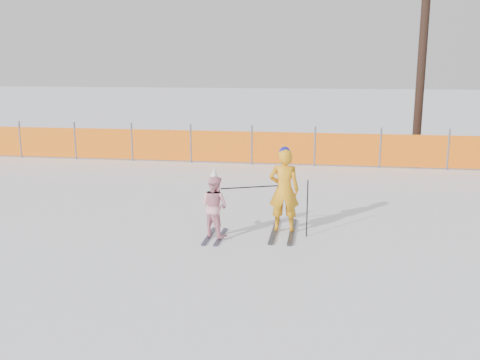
% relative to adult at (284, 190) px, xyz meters
% --- Properties ---
extents(ground, '(120.00, 120.00, 0.00)m').
position_rel_adult_xyz_m(ground, '(-0.84, -0.51, -0.82)').
color(ground, white).
rests_on(ground, ground).
extents(adult, '(0.59, 1.59, 1.66)m').
position_rel_adult_xyz_m(adult, '(0.00, 0.00, 0.00)').
color(adult, black).
rests_on(adult, ground).
extents(child, '(0.69, 1.02, 1.33)m').
position_rel_adult_xyz_m(child, '(-1.24, -0.51, -0.21)').
color(child, black).
rests_on(child, ground).
extents(ski_poles, '(1.59, 0.44, 1.08)m').
position_rel_adult_xyz_m(ski_poles, '(-0.09, -0.23, -0.09)').
color(ski_poles, black).
rests_on(ski_poles, ground).
extents(safety_fence, '(17.67, 0.06, 1.25)m').
position_rel_adult_xyz_m(safety_fence, '(-2.81, 6.92, -0.27)').
color(safety_fence, '#595960').
rests_on(safety_fence, ground).
extents(tree_trunks, '(3.87, 2.33, 5.57)m').
position_rel_adult_xyz_m(tree_trunks, '(5.07, 9.65, 1.87)').
color(tree_trunks, black).
rests_on(tree_trunks, ground).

